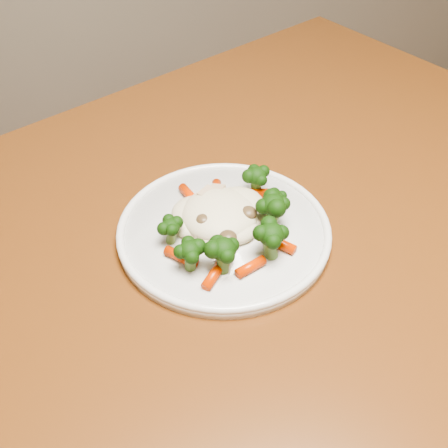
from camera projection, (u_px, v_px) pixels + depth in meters
name	position (u px, v px, depth m)	size (l,w,h in m)	color
dining_table	(222.00, 299.00, 0.74)	(1.38, 1.13, 0.75)	brown
plate	(224.00, 232.00, 0.69)	(0.26, 0.26, 0.01)	white
meal	(231.00, 218.00, 0.67)	(0.17, 0.18, 0.04)	beige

